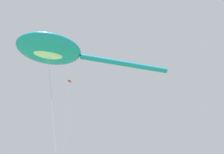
% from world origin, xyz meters
% --- Properties ---
extents(big_show_kite, '(12.64, 8.21, 14.83)m').
position_xyz_m(big_show_kite, '(0.12, 12.13, 14.17)').
color(big_show_kite, '#1E8CBF').
rests_on(big_show_kite, ground).
extents(small_kite_bird_shape, '(1.32, 2.48, 24.09)m').
position_xyz_m(small_kite_bird_shape, '(12.79, 28.89, 23.32)').
color(small_kite_bird_shape, red).
rests_on(small_kite_bird_shape, ground).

